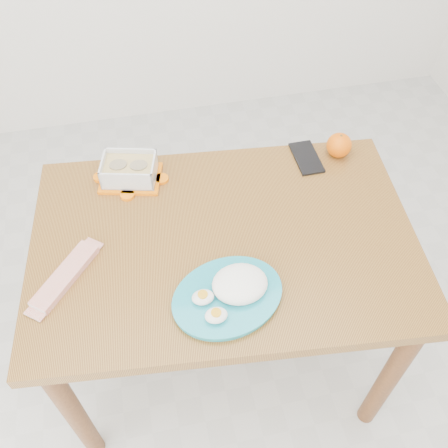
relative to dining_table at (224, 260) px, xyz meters
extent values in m
plane|color=#B7B7B2|center=(-0.03, -0.16, -0.64)|extent=(3.50, 3.50, 0.00)
cube|color=olive|center=(0.00, 0.00, 0.09)|extent=(1.17, 0.84, 0.04)
cylinder|color=brown|center=(-0.52, -0.26, -0.29)|extent=(0.06, 0.06, 0.71)
cylinder|color=brown|center=(0.46, -0.36, -0.29)|extent=(0.06, 0.06, 0.71)
cylinder|color=brown|center=(-0.46, 0.36, -0.29)|extent=(0.06, 0.06, 0.71)
cylinder|color=brown|center=(0.52, 0.26, -0.29)|extent=(0.06, 0.06, 0.71)
cube|color=orange|center=(-0.24, 0.29, 0.12)|extent=(0.21, 0.18, 0.01)
cube|color=silver|center=(-0.24, 0.29, 0.15)|extent=(0.19, 0.15, 0.07)
cube|color=tan|center=(-0.24, 0.29, 0.15)|extent=(0.17, 0.14, 0.04)
cylinder|color=#968462|center=(-0.27, 0.30, 0.16)|extent=(0.07, 0.07, 0.02)
cylinder|color=#968462|center=(-0.21, 0.28, 0.16)|extent=(0.07, 0.07, 0.02)
sphere|color=orange|center=(0.44, 0.26, 0.15)|extent=(0.08, 0.08, 0.08)
cylinder|color=teal|center=(-0.04, -0.20, 0.12)|extent=(0.36, 0.36, 0.02)
ellipsoid|color=white|center=(0.00, -0.19, 0.16)|extent=(0.18, 0.16, 0.06)
ellipsoid|color=white|center=(-0.10, -0.20, 0.14)|extent=(0.07, 0.06, 0.03)
ellipsoid|color=white|center=(-0.08, -0.26, 0.14)|extent=(0.07, 0.06, 0.03)
cube|color=#B21E09|center=(-0.45, -0.05, 0.12)|extent=(0.19, 0.21, 0.02)
cube|color=black|center=(0.34, 0.26, 0.11)|extent=(0.08, 0.15, 0.01)
camera|label=1|loc=(-0.19, -0.86, 1.24)|focal=40.00mm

